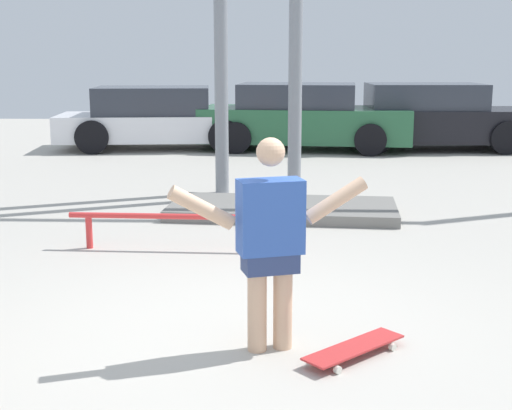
% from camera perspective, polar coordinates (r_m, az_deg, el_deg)
% --- Properties ---
extents(ground_plane, '(36.00, 36.00, 0.00)m').
position_cam_1_polar(ground_plane, '(5.37, -1.64, -10.32)').
color(ground_plane, '#B2ADA3').
extents(skateboarder, '(1.37, 0.50, 1.50)m').
position_cam_1_polar(skateboarder, '(4.87, 1.15, -2.60)').
color(skateboarder, '#DBAD89').
rests_on(skateboarder, ground_plane).
extents(skateboard, '(0.75, 0.72, 0.08)m').
position_cam_1_polar(skateboard, '(5.03, 7.86, -11.27)').
color(skateboard, red).
rests_on(skateboard, ground_plane).
extents(manual_pad, '(3.02, 1.55, 0.14)m').
position_cam_1_polar(manual_pad, '(9.27, 2.15, -0.33)').
color(manual_pad, slate).
rests_on(manual_pad, ground_plane).
extents(grind_rail, '(2.27, 0.14, 0.39)m').
position_cam_1_polar(grind_rail, '(7.58, -6.49, -1.32)').
color(grind_rail, red).
rests_on(grind_rail, ground_plane).
extents(parked_car_white, '(4.61, 2.26, 1.35)m').
position_cam_1_polar(parked_car_white, '(15.98, -7.80, 6.87)').
color(parked_car_white, white).
rests_on(parked_car_white, ground_plane).
extents(parked_car_green, '(4.65, 2.32, 1.43)m').
position_cam_1_polar(parked_car_green, '(15.70, 3.81, 6.99)').
color(parked_car_green, '#28603D').
rests_on(parked_car_green, ground_plane).
extents(parked_car_black, '(4.46, 2.00, 1.43)m').
position_cam_1_polar(parked_car_black, '(16.12, 13.71, 6.81)').
color(parked_car_black, black).
rests_on(parked_car_black, ground_plane).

